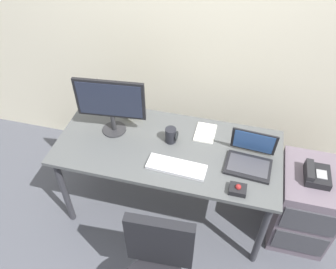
# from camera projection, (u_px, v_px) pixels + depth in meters

# --- Properties ---
(ground_plane) EXTENTS (8.00, 8.00, 0.00)m
(ground_plane) POSITION_uv_depth(u_px,v_px,m) (168.00, 206.00, 3.03)
(ground_plane) COLOR #474950
(back_wall) EXTENTS (6.00, 0.10, 2.80)m
(back_wall) POSITION_uv_depth(u_px,v_px,m) (192.00, 20.00, 2.57)
(back_wall) COLOR beige
(back_wall) RESTS_ON ground
(desk) EXTENTS (1.64, 0.75, 0.76)m
(desk) POSITION_uv_depth(u_px,v_px,m) (168.00, 154.00, 2.56)
(desk) COLOR #494B4B
(desk) RESTS_ON ground
(file_cabinet) EXTENTS (0.42, 0.53, 0.67)m
(file_cabinet) POSITION_uv_depth(u_px,v_px,m) (303.00, 204.00, 2.64)
(file_cabinet) COLOR #5F545F
(file_cabinet) RESTS_ON ground
(desk_phone) EXTENTS (0.17, 0.20, 0.09)m
(desk_phone) POSITION_uv_depth(u_px,v_px,m) (316.00, 175.00, 2.38)
(desk_phone) COLOR black
(desk_phone) RESTS_ON file_cabinet
(monitor_main) EXTENTS (0.51, 0.18, 0.46)m
(monitor_main) POSITION_uv_depth(u_px,v_px,m) (110.00, 103.00, 2.44)
(monitor_main) COLOR #262628
(monitor_main) RESTS_ON desk
(keyboard) EXTENTS (0.42, 0.16, 0.03)m
(keyboard) POSITION_uv_depth(u_px,v_px,m) (176.00, 167.00, 2.35)
(keyboard) COLOR silver
(keyboard) RESTS_ON desk
(laptop) EXTENTS (0.33, 0.29, 0.24)m
(laptop) POSITION_uv_depth(u_px,v_px,m) (250.00, 157.00, 2.35)
(laptop) COLOR black
(laptop) RESTS_ON desk
(trackball_mouse) EXTENTS (0.11, 0.09, 0.07)m
(trackball_mouse) POSITION_uv_depth(u_px,v_px,m) (238.00, 189.00, 2.20)
(trackball_mouse) COLOR black
(trackball_mouse) RESTS_ON desk
(coffee_mug) EXTENTS (0.09, 0.08, 0.12)m
(coffee_mug) POSITION_uv_depth(u_px,v_px,m) (171.00, 135.00, 2.50)
(coffee_mug) COLOR black
(coffee_mug) RESTS_ON desk
(paper_notepad) EXTENTS (0.15, 0.21, 0.01)m
(paper_notepad) POSITION_uv_depth(u_px,v_px,m) (205.00, 133.00, 2.60)
(paper_notepad) COLOR white
(paper_notepad) RESTS_ON desk
(banana) EXTENTS (0.19, 0.08, 0.04)m
(banana) POSITION_uv_depth(u_px,v_px,m) (133.00, 115.00, 2.73)
(banana) COLOR yellow
(banana) RESTS_ON desk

